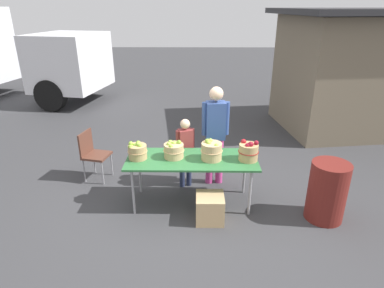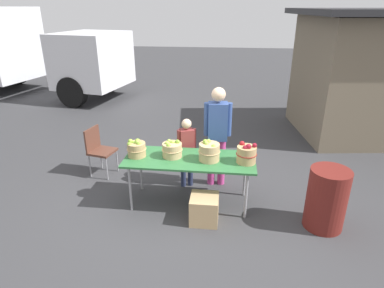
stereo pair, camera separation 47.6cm
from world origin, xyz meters
name	(u,v)px [view 2 (the right image)]	position (x,y,z in m)	size (l,w,h in m)	color
ground_plane	(190,202)	(0.00, 0.00, 0.00)	(40.00, 40.00, 0.00)	#38383A
market_table	(190,161)	(0.00, 0.00, 0.71)	(1.90, 0.76, 0.75)	#2D6B38
apple_basket_green_0	(137,149)	(-0.78, -0.01, 0.87)	(0.29, 0.29, 0.27)	tan
apple_basket_green_1	(172,149)	(-0.26, 0.04, 0.86)	(0.31, 0.31, 0.25)	tan
apple_basket_green_2	(209,152)	(0.28, -0.02, 0.88)	(0.31, 0.31, 0.31)	tan
apple_basket_red_0	(247,154)	(0.81, -0.04, 0.89)	(0.29, 0.29, 0.30)	tan
vendor_adult	(217,130)	(0.37, 0.63, 0.98)	(0.44, 0.24, 1.66)	#CC3F8C
child_customer	(187,148)	(-0.11, 0.51, 0.69)	(0.30, 0.22, 1.18)	#262D4C
food_kiosk	(374,74)	(3.73, 3.47, 1.38)	(3.84, 3.33, 2.74)	#726651
folding_chair	(99,147)	(-1.70, 0.76, 0.51)	(0.48, 0.48, 0.86)	brown
trash_barrel	(326,199)	(1.88, -0.37, 0.43)	(0.52, 0.52, 0.86)	maroon
produce_crate	(204,209)	(0.26, -0.44, 0.19)	(0.39, 0.39, 0.39)	tan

